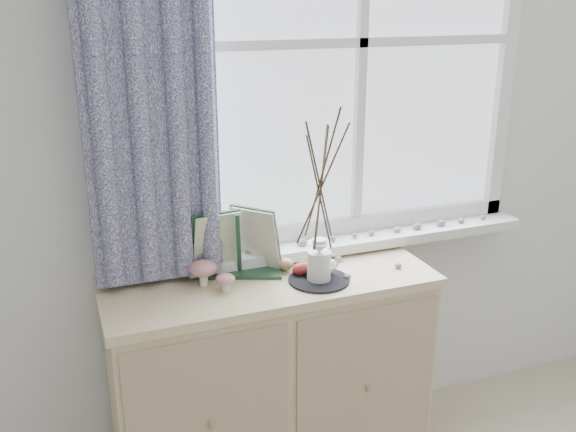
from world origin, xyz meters
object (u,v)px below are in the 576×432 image
object	(u,v)px
sideboard	(272,381)
botanical_book	(240,244)
twig_pitcher	(321,181)
toadstool_cluster	(209,272)

from	to	relation	value
sideboard	botanical_book	world-z (taller)	botanical_book
botanical_book	twig_pitcher	bearing A→B (deg)	-6.28
sideboard	toadstool_cluster	bearing A→B (deg)	175.06
sideboard	botanical_book	distance (m)	0.56
toadstool_cluster	sideboard	bearing A→B (deg)	-4.94
botanical_book	twig_pitcher	size ratio (longest dim) A/B	0.58
twig_pitcher	botanical_book	bearing A→B (deg)	150.28
botanical_book	toadstool_cluster	bearing A→B (deg)	-143.43
sideboard	toadstool_cluster	world-z (taller)	toadstool_cluster
sideboard	twig_pitcher	distance (m)	0.81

